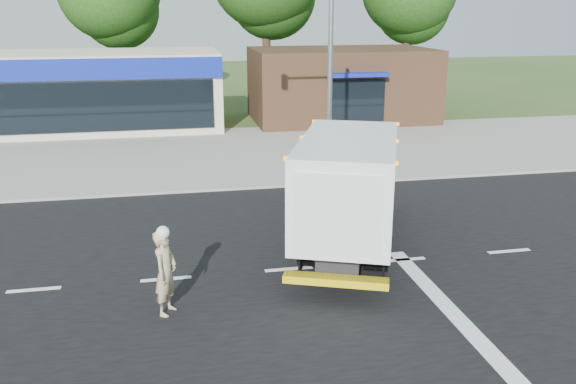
# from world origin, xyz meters

# --- Properties ---
(ground) EXTENTS (120.00, 120.00, 0.00)m
(ground) POSITION_xyz_m (0.00, 0.00, 0.00)
(ground) COLOR #385123
(ground) RESTS_ON ground
(road_asphalt) EXTENTS (60.00, 14.00, 0.02)m
(road_asphalt) POSITION_xyz_m (0.00, 0.00, 0.00)
(road_asphalt) COLOR black
(road_asphalt) RESTS_ON ground
(sidewalk) EXTENTS (60.00, 2.40, 0.12)m
(sidewalk) POSITION_xyz_m (0.00, 8.20, 0.06)
(sidewalk) COLOR gray
(sidewalk) RESTS_ON ground
(parking_apron) EXTENTS (60.00, 9.00, 0.02)m
(parking_apron) POSITION_xyz_m (0.00, 14.00, 0.01)
(parking_apron) COLOR gray
(parking_apron) RESTS_ON ground
(lane_markings) EXTENTS (55.20, 7.00, 0.01)m
(lane_markings) POSITION_xyz_m (1.35, -1.35, 0.02)
(lane_markings) COLOR silver
(lane_markings) RESTS_ON road_asphalt
(ems_box_truck) EXTENTS (4.64, 7.48, 3.18)m
(ems_box_truck) POSITION_xyz_m (1.90, 1.25, 1.83)
(ems_box_truck) COLOR black
(ems_box_truck) RESTS_ON ground
(emergency_worker) EXTENTS (0.69, 0.81, 1.97)m
(emergency_worker) POSITION_xyz_m (-2.97, -1.69, 0.97)
(emergency_worker) COLOR tan
(emergency_worker) RESTS_ON ground
(retail_strip_mall) EXTENTS (18.00, 6.20, 4.00)m
(retail_strip_mall) POSITION_xyz_m (-9.00, 19.93, 2.01)
(retail_strip_mall) COLOR beige
(retail_strip_mall) RESTS_ON ground
(brown_storefront) EXTENTS (10.00, 6.70, 4.00)m
(brown_storefront) POSITION_xyz_m (7.00, 19.98, 2.00)
(brown_storefront) COLOR #382316
(brown_storefront) RESTS_ON ground
(traffic_signal_pole) EXTENTS (3.51, 0.25, 8.00)m
(traffic_signal_pole) POSITION_xyz_m (2.35, 7.60, 4.92)
(traffic_signal_pole) COLOR gray
(traffic_signal_pole) RESTS_ON ground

